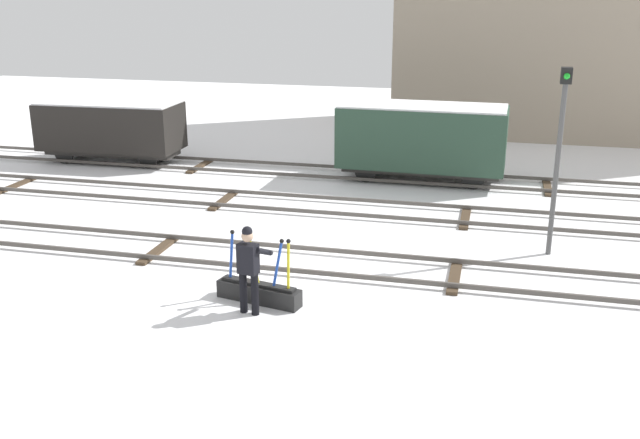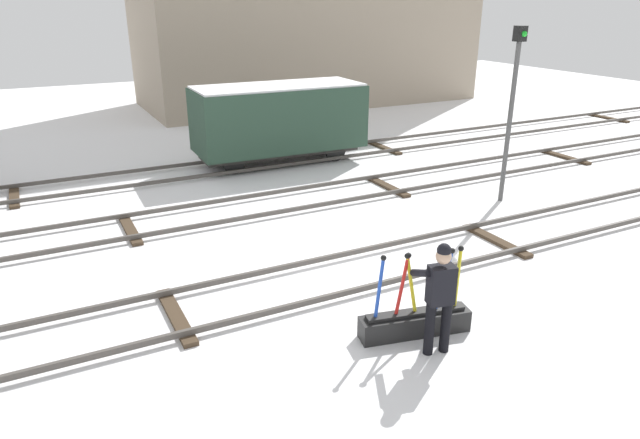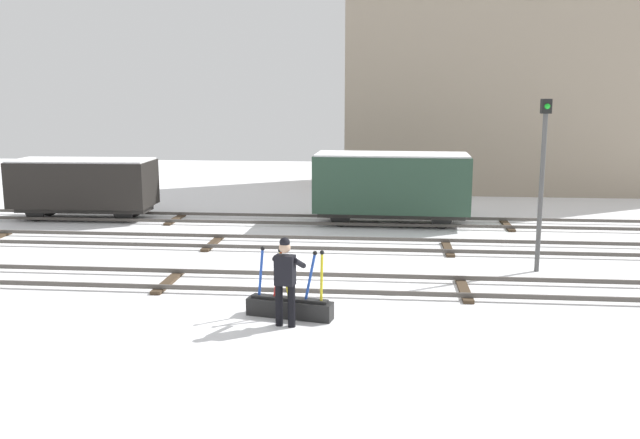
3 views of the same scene
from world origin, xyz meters
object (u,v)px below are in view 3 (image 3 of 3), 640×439
Objects in this scene: switch_lever_frame at (290,305)px; freight_car_near_switch at (83,184)px; freight_car_mid_siding at (391,184)px; signal_post at (542,169)px; rail_worker at (286,276)px.

freight_car_near_switch is at bearing 142.95° from switch_lever_frame.
signal_post is at bearing -57.01° from freight_car_mid_siding.
signal_post is (5.83, 4.25, 2.39)m from switch_lever_frame.
signal_post is 0.82× the size of freight_car_mid_siding.
freight_car_mid_siding is at bearing 90.33° from switch_lever_frame.
freight_car_near_switch reaches higher than switch_lever_frame.
signal_post is at bearing -24.05° from freight_car_near_switch.
rail_worker is at bearing -140.66° from signal_post.
switch_lever_frame is 7.60m from signal_post.
signal_post reaches higher than switch_lever_frame.
signal_post is 7.21m from freight_car_mid_siding.
signal_post reaches higher than freight_car_near_switch.
signal_post is at bearing 48.00° from switch_lever_frame.
rail_worker is at bearing -99.57° from freight_car_mid_siding.
rail_worker is 11.06m from freight_car_mid_siding.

